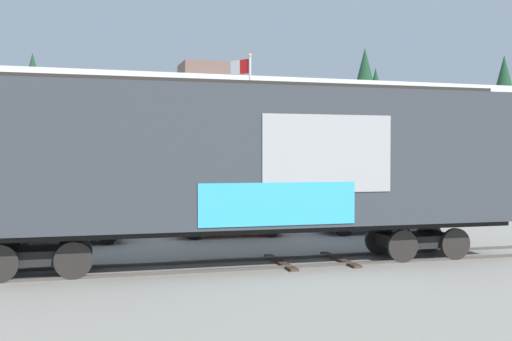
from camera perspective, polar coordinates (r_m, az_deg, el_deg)
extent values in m
plane|color=gray|center=(16.81, -2.72, -8.97)|extent=(260.00, 260.00, 0.00)
cube|color=#4C4742|center=(16.23, -0.56, -9.19)|extent=(59.98, 1.67, 0.08)
cube|color=#4C4742|center=(17.61, -1.77, -8.36)|extent=(59.98, 1.67, 0.08)
cube|color=#423323|center=(17.83, 7.88, -8.27)|extent=(0.31, 2.51, 0.07)
cube|color=#423323|center=(17.21, 2.32, -8.61)|extent=(0.31, 2.51, 0.07)
cube|color=#33383D|center=(16.66, -1.19, 1.28)|extent=(16.29, 3.19, 3.68)
cube|color=#2D2823|center=(16.77, -1.20, 8.00)|extent=(15.41, 0.80, 0.24)
cube|color=#999999|center=(15.92, 6.78, 1.59)|extent=(3.57, 0.12, 2.03)
cube|color=#33A5CC|center=(15.51, 2.15, -3.16)|extent=(4.18, 0.14, 1.10)
cube|color=black|center=(16.77, -1.19, -5.37)|extent=(15.93, 1.94, 0.20)
cube|color=black|center=(16.40, -19.70, -7.50)|extent=(2.13, 1.30, 0.36)
cylinder|color=black|center=(17.20, -22.36, -7.28)|extent=(0.92, 0.14, 0.92)
cylinder|color=black|center=(15.65, -16.77, -8.09)|extent=(0.92, 0.14, 0.92)
cylinder|color=black|center=(17.07, -16.64, -7.30)|extent=(0.92, 0.14, 0.92)
cube|color=black|center=(18.85, 14.80, -6.32)|extent=(2.13, 1.30, 0.36)
cylinder|color=black|center=(17.82, 13.59, -6.92)|extent=(0.92, 0.14, 0.92)
cylinder|color=black|center=(19.08, 11.49, -6.36)|extent=(0.92, 0.14, 0.92)
cylinder|color=black|center=(18.69, 18.19, -6.56)|extent=(0.92, 0.14, 0.92)
cylinder|color=black|center=(19.90, 15.89, -6.06)|extent=(0.92, 0.14, 0.92)
cylinder|color=silver|center=(30.78, -0.57, 3.23)|extent=(0.12, 0.12, 8.03)
sphere|color=#D8CC66|center=(31.18, -0.57, 10.77)|extent=(0.18, 0.18, 0.18)
cube|color=red|center=(31.49, -1.52, 9.68)|extent=(0.72, 0.97, 0.72)
cube|color=white|center=(31.68, -1.94, 9.63)|extent=(0.38, 0.50, 0.72)
cube|color=silver|center=(75.93, -13.77, 3.26)|extent=(154.21, 33.98, 11.12)
cube|color=brown|center=(67.61, -5.04, 9.11)|extent=(4.73, 5.01, 2.00)
cone|color=#193D23|center=(85.54, 22.25, 8.37)|extent=(2.46, 2.46, 4.92)
cone|color=#193D23|center=(70.57, -20.21, 9.12)|extent=(1.51, 1.51, 3.02)
cone|color=#193D23|center=(74.17, 10.18, 9.47)|extent=(2.37, 2.37, 4.73)
cone|color=#193D23|center=(80.22, 11.16, 8.31)|extent=(1.62, 1.62, 3.25)
cone|color=#193D23|center=(90.96, 22.07, 7.70)|extent=(2.07, 2.07, 4.14)
cube|color=black|center=(22.04, -17.54, -4.92)|extent=(4.11, 1.87, 0.61)
cube|color=#2D333D|center=(21.98, -18.20, -3.38)|extent=(1.89, 1.66, 0.59)
cylinder|color=black|center=(22.97, -14.05, -5.41)|extent=(0.64, 0.23, 0.64)
cylinder|color=black|center=(21.26, -13.76, -5.95)|extent=(0.64, 0.23, 0.64)
cylinder|color=black|center=(22.97, -21.02, -5.46)|extent=(0.64, 0.23, 0.64)
cylinder|color=black|center=(21.26, -21.29, -6.01)|extent=(0.64, 0.23, 0.64)
cube|color=#B21E1E|center=(23.10, -2.58, -4.37)|extent=(4.28, 2.08, 0.77)
cube|color=#2D333D|center=(23.00, -3.02, -2.66)|extent=(2.39, 1.79, 0.61)
cylinder|color=black|center=(24.29, 0.34, -5.00)|extent=(0.65, 0.26, 0.64)
cylinder|color=black|center=(22.61, 1.40, -5.48)|extent=(0.65, 0.26, 0.64)
cylinder|color=black|center=(23.78, -6.36, -5.15)|extent=(0.65, 0.26, 0.64)
cylinder|color=black|center=(22.05, -5.79, -5.66)|extent=(0.65, 0.26, 0.64)
cube|color=navy|center=(24.52, 10.64, -4.06)|extent=(4.47, 2.07, 0.77)
cube|color=#2D333D|center=(24.36, 10.09, -2.48)|extent=(2.36, 1.77, 0.60)
cylinder|color=black|center=(25.99, 12.84, -4.62)|extent=(0.65, 0.25, 0.64)
cylinder|color=black|center=(24.44, 14.69, -5.01)|extent=(0.65, 0.25, 0.64)
cylinder|color=black|center=(24.80, 6.65, -4.88)|extent=(0.65, 0.25, 0.64)
cylinder|color=black|center=(23.18, 8.18, -5.32)|extent=(0.65, 0.25, 0.64)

